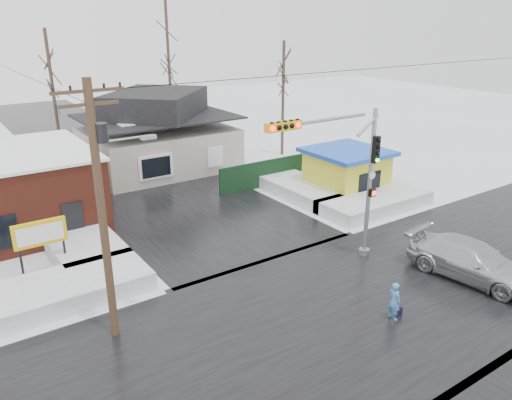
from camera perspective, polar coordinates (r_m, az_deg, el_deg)
ground at (r=20.16m, az=10.38°, el=-12.16°), size 120.00×120.00×0.00m
road_ns at (r=20.15m, az=10.38°, el=-12.13°), size 10.00×120.00×0.02m
road_ew at (r=20.15m, az=10.38°, el=-12.13°), size 120.00×10.00×0.02m
snowbank_nw at (r=21.68m, az=-21.49°, el=-9.64°), size 7.00×3.00×0.80m
snowbank_ne at (r=30.26m, az=13.41°, el=-0.23°), size 7.00×3.00×0.80m
snowbank_nside_w at (r=26.47m, az=-19.94°, el=-3.94°), size 3.00×8.00×0.80m
snowbank_nside_e at (r=32.36m, az=4.51°, el=1.61°), size 3.00×8.00×0.80m
traffic_signal at (r=21.79m, az=10.28°, el=3.51°), size 6.05×0.68×7.00m
utility_pole at (r=16.87m, az=-17.13°, el=0.01°), size 3.15×0.44×9.00m
marquee_sign at (r=23.26m, az=-23.45°, el=-3.68°), size 2.20×0.21×2.55m
house at (r=37.60m, az=-11.18°, el=7.44°), size 10.40×8.40×5.76m
kiosk at (r=32.22m, az=10.28°, el=3.25°), size 4.60×4.60×2.88m
fence at (r=33.43m, az=1.72°, el=3.18°), size 8.00×0.12×1.80m
tree_far_left at (r=38.81m, az=-22.62°, el=14.69°), size 3.00×3.00×10.00m
tree_far_mid at (r=43.85m, az=-10.13°, el=18.42°), size 3.00×3.00×12.00m
tree_far_right at (r=40.22m, az=3.18°, el=15.14°), size 3.00×3.00×9.00m
pedestrian at (r=19.55m, az=15.53°, el=-11.10°), size 0.39×0.57×1.52m
car at (r=23.52m, az=23.44°, el=-6.42°), size 3.07×5.83×1.61m
shopping_bag at (r=20.09m, az=15.98°, el=-12.20°), size 0.30×0.17×0.35m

